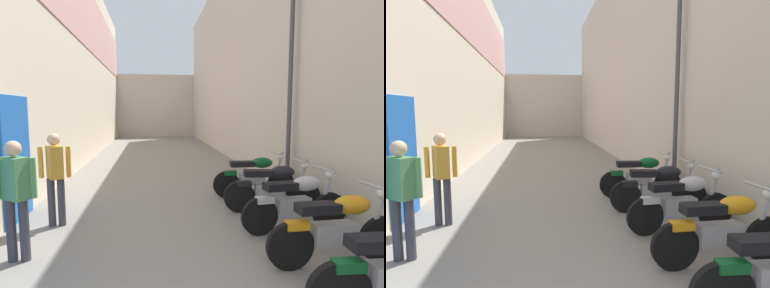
{
  "view_description": "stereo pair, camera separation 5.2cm",
  "coord_description": "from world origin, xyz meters",
  "views": [
    {
      "loc": [
        -0.45,
        -0.11,
        1.95
      ],
      "look_at": [
        0.31,
        5.43,
        1.34
      ],
      "focal_mm": 28.92,
      "sensor_mm": 36.0,
      "label": 1
    },
    {
      "loc": [
        -0.4,
        -0.12,
        1.95
      ],
      "look_at": [
        0.31,
        5.43,
        1.34
      ],
      "focal_mm": 28.92,
      "sensor_mm": 36.0,
      "label": 2
    }
  ],
  "objects": [
    {
      "name": "pedestrian_further_down",
      "position": [
        -2.03,
        5.22,
        0.92
      ],
      "size": [
        0.52,
        0.39,
        1.57
      ],
      "color": "#383842",
      "rests_on": "ground"
    },
    {
      "name": "motorcycle_third",
      "position": [
        1.86,
        3.31,
        0.5
      ],
      "size": [
        1.85,
        0.58,
        1.04
      ],
      "color": "black",
      "rests_on": "ground"
    },
    {
      "name": "street_lamp",
      "position": [
        2.56,
        6.47,
        2.98
      ],
      "size": [
        0.79,
        0.18,
        5.15
      ],
      "color": "#47474C",
      "rests_on": "ground"
    },
    {
      "name": "pedestrian_mid_alley",
      "position": [
        -2.16,
        3.99,
        0.92
      ],
      "size": [
        0.52,
        0.36,
        1.57
      ],
      "color": "#383842",
      "rests_on": "ground"
    },
    {
      "name": "building_right",
      "position": [
        3.0,
        11.49,
        3.98
      ],
      "size": [
        0.45,
        22.99,
        7.97
      ],
      "color": "beige",
      "rests_on": "ground"
    },
    {
      "name": "building_far_end",
      "position": [
        0.0,
        23.99,
        2.27
      ],
      "size": [
        8.59,
        2.0,
        4.55
      ],
      "primitive_type": "cube",
      "color": "beige",
      "rests_on": "ground"
    },
    {
      "name": "ground_plane",
      "position": [
        0.0,
        9.5,
        0.0
      ],
      "size": [
        38.99,
        38.99,
        0.0
      ],
      "primitive_type": "plane",
      "color": "gray"
    },
    {
      "name": "motorcycle_fifth",
      "position": [
        1.86,
        5.39,
        0.5
      ],
      "size": [
        1.85,
        0.58,
        1.04
      ],
      "color": "black",
      "rests_on": "ground"
    },
    {
      "name": "motorcycle_fourth",
      "position": [
        1.86,
        4.43,
        0.5
      ],
      "size": [
        1.85,
        0.58,
        1.04
      ],
      "color": "black",
      "rests_on": "ground"
    },
    {
      "name": "building_left",
      "position": [
        -2.99,
        11.45,
        3.89
      ],
      "size": [
        0.45,
        22.99,
        7.7
      ],
      "color": "beige",
      "rests_on": "ground"
    },
    {
      "name": "motorcycle_sixth",
      "position": [
        1.86,
        6.44,
        0.5
      ],
      "size": [
        1.85,
        0.58,
        1.04
      ],
      "color": "black",
      "rests_on": "ground"
    }
  ]
}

